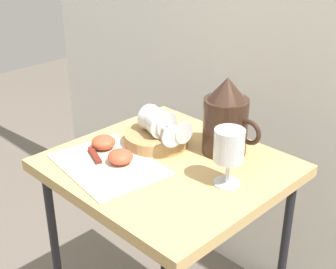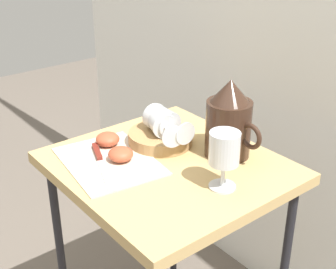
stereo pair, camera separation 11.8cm
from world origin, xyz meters
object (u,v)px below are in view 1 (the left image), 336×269
Objects in this scene: basket_tray at (156,138)px; knife at (99,163)px; table at (168,186)px; wine_glass_upright at (229,149)px; apple_half_left at (103,142)px; wine_glass_tipped_far at (158,121)px; apple_half_right at (120,157)px; pitcher at (226,123)px; wine_glass_tipped_near at (157,122)px.

basket_tray is 0.19m from knife.
wine_glass_upright reaches higher than table.
apple_half_left is (-0.08, -0.12, 0.00)m from basket_tray.
table is 0.21m from apple_half_left.
wine_glass_upright is 0.34m from knife.
wine_glass_tipped_far is (-0.09, 0.05, 0.14)m from table.
knife is at bearing -45.46° from apple_half_left.
knife is at bearing -125.96° from apple_half_right.
knife is at bearing -96.16° from wine_glass_tipped_far.
table is 3.39× the size of pitcher.
knife is (-0.01, -0.19, -0.01)m from basket_tray.
knife is (0.06, -0.06, -0.01)m from apple_half_left.
apple_half_left reaches higher than table.
wine_glass_upright is at bearing -5.01° from wine_glass_tipped_near.
wine_glass_tipped_near is 0.19m from knife.
pitcher is at bearing 67.16° from table.
apple_half_left is (-0.24, -0.22, -0.06)m from pitcher.
wine_glass_tipped_near is 0.15m from apple_half_left.
pitcher is at bearing 131.11° from wine_glass_upright.
apple_half_right is (0.01, -0.15, -0.05)m from wine_glass_tipped_far.
pitcher reaches higher than wine_glass_tipped_near.
apple_half_right is at bearing -82.60° from basket_tray.
apple_half_right is (0.02, -0.14, 0.00)m from basket_tray.
wine_glass_tipped_near is 2.51× the size of apple_half_left.
wine_glass_tipped_far reaches higher than table.
basket_tray is 0.05m from wine_glass_tipped_far.
pitcher is (0.16, 0.10, 0.07)m from basket_tray.
wine_glass_tipped_far is at bearing -148.23° from pitcher.
wine_glass_tipped_near is at bearing -147.02° from pitcher.
wine_glass_tipped_near is at bearing -25.71° from basket_tray.
basket_tray is at bearing 58.27° from apple_half_left.
wine_glass_tipped_far is at bearing 149.08° from table.
wine_glass_tipped_far is at bearing 173.76° from wine_glass_upright.
pitcher is 0.33m from apple_half_left.
wine_glass_tipped_far reaches higher than apple_half_right.
wine_glass_upright is 0.94× the size of wine_glass_tipped_far.
apple_half_right is at bearing -154.96° from wine_glass_upright.
wine_glass_upright is at bearing -48.89° from pitcher.
wine_glass_tipped_near is (0.01, -0.00, 0.05)m from basket_tray.
wine_glass_upright is 2.19× the size of apple_half_right.
wine_glass_tipped_far is 0.67× the size of knife.
wine_glass_upright is at bearing 8.55° from table.
wine_glass_tipped_near is 0.72× the size of knife.
apple_half_right is at bearing -131.02° from table.
table is at bearing -27.75° from basket_tray.
apple_half_left is at bearing -123.51° from wine_glass_tipped_far.
wine_glass_tipped_near is 2.51× the size of apple_half_right.
table is at bearing 50.54° from knife.
wine_glass_tipped_near is (-0.09, 0.05, 0.14)m from table.
table is 0.22m from pitcher.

